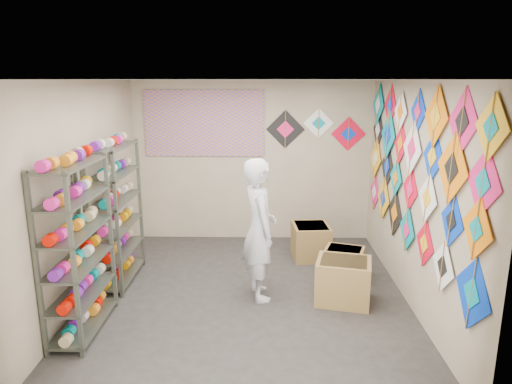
{
  "coord_description": "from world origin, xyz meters",
  "views": [
    {
      "loc": [
        0.21,
        -5.39,
        2.69
      ],
      "look_at": [
        0.1,
        0.3,
        1.3
      ],
      "focal_mm": 32.0,
      "sensor_mm": 36.0,
      "label": 1
    }
  ],
  "objects_px": {
    "carton_a": "(343,281)",
    "carton_b": "(344,263)",
    "shelf_rack_front": "(78,249)",
    "carton_c": "(311,241)",
    "shopkeeper": "(259,229)",
    "shelf_rack_back": "(116,214)"
  },
  "relations": [
    {
      "from": "carton_a",
      "to": "carton_b",
      "type": "bearing_deg",
      "value": 92.17
    },
    {
      "from": "shelf_rack_front",
      "to": "carton_c",
      "type": "xyz_separation_m",
      "value": [
        2.71,
        2.18,
        -0.69
      ]
    },
    {
      "from": "shopkeeper",
      "to": "shelf_rack_back",
      "type": "bearing_deg",
      "value": 62.56
    },
    {
      "from": "shelf_rack_back",
      "to": "carton_b",
      "type": "relative_size",
      "value": 3.64
    },
    {
      "from": "carton_c",
      "to": "shelf_rack_back",
      "type": "bearing_deg",
      "value": -166.75
    },
    {
      "from": "shelf_rack_front",
      "to": "carton_a",
      "type": "xyz_separation_m",
      "value": [
        2.97,
        0.72,
        -0.68
      ]
    },
    {
      "from": "shelf_rack_back",
      "to": "shopkeeper",
      "type": "xyz_separation_m",
      "value": [
        1.93,
        -0.44,
        -0.05
      ]
    },
    {
      "from": "shopkeeper",
      "to": "carton_b",
      "type": "bearing_deg",
      "value": -78.23
    },
    {
      "from": "carton_b",
      "to": "shopkeeper",
      "type": "bearing_deg",
      "value": -134.99
    },
    {
      "from": "shopkeeper",
      "to": "carton_a",
      "type": "height_order",
      "value": "shopkeeper"
    },
    {
      "from": "carton_b",
      "to": "carton_c",
      "type": "distance_m",
      "value": 0.84
    },
    {
      "from": "shelf_rack_back",
      "to": "carton_a",
      "type": "relative_size",
      "value": 2.91
    },
    {
      "from": "shelf_rack_front",
      "to": "shelf_rack_back",
      "type": "xyz_separation_m",
      "value": [
        0.0,
        1.3,
        0.0
      ]
    },
    {
      "from": "shelf_rack_front",
      "to": "shelf_rack_back",
      "type": "height_order",
      "value": "same"
    },
    {
      "from": "shopkeeper",
      "to": "carton_c",
      "type": "relative_size",
      "value": 2.96
    },
    {
      "from": "shopkeeper",
      "to": "carton_a",
      "type": "relative_size",
      "value": 2.74
    },
    {
      "from": "shelf_rack_back",
      "to": "shopkeeper",
      "type": "bearing_deg",
      "value": -12.98
    },
    {
      "from": "carton_c",
      "to": "carton_b",
      "type": "bearing_deg",
      "value": -66.73
    },
    {
      "from": "carton_a",
      "to": "carton_b",
      "type": "xyz_separation_m",
      "value": [
        0.13,
        0.71,
        -0.06
      ]
    },
    {
      "from": "shelf_rack_front",
      "to": "carton_a",
      "type": "height_order",
      "value": "shelf_rack_front"
    },
    {
      "from": "shopkeeper",
      "to": "carton_a",
      "type": "bearing_deg",
      "value": -111.79
    },
    {
      "from": "shelf_rack_back",
      "to": "carton_a",
      "type": "bearing_deg",
      "value": -11.02
    }
  ]
}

